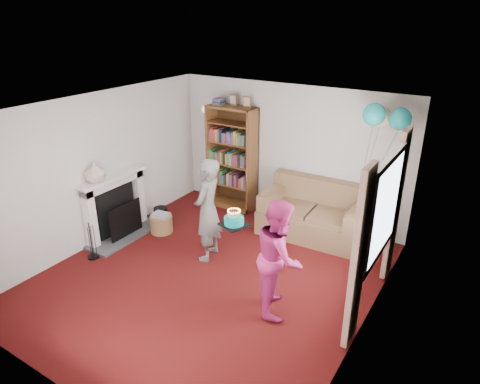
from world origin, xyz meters
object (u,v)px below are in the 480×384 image
Objects in this scene: bookcase at (233,159)px; person_striped at (208,210)px; sofa at (314,215)px; person_magenta at (279,256)px; birthday_cake at (234,221)px.

bookcase is 2.01m from person_striped.
sofa is 1.15× the size of person_magenta.
person_magenta is 4.90× the size of birthday_cake.
birthday_cake reaches higher than sofa.
bookcase is 3.30m from person_magenta.
bookcase is 1.35× the size of person_striped.
person_magenta is at bearing 59.62° from person_striped.
sofa is 2.31m from birthday_cake.
bookcase reaches higher than sofa.
person_magenta is (2.27, -2.39, -0.21)m from bookcase.
person_striped is 1.61m from person_magenta.
sofa is 2.02m from person_striped.
sofa is at bearing 82.83° from birthday_cake.
person_striped is at bearing 147.17° from birthday_cake.
person_magenta reaches higher than birthday_cake.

